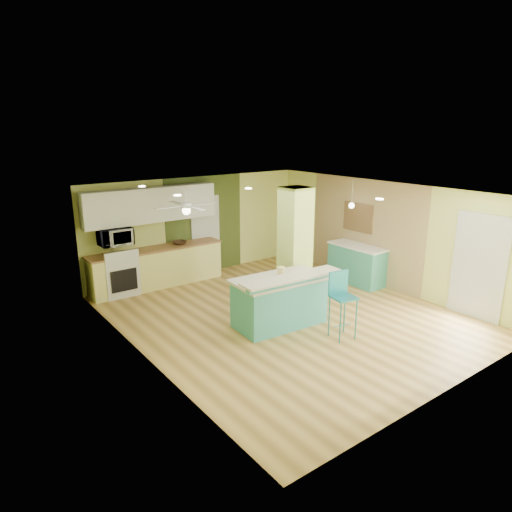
# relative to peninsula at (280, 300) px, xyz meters

# --- Properties ---
(floor) EXTENTS (6.00, 7.00, 0.01)m
(floor) POSITION_rel_peninsula_xyz_m (0.39, 0.28, -0.51)
(floor) COLOR olive
(floor) RESTS_ON ground
(ceiling) EXTENTS (6.00, 7.00, 0.01)m
(ceiling) POSITION_rel_peninsula_xyz_m (0.39, 0.28, 2.00)
(ceiling) COLOR white
(ceiling) RESTS_ON wall_back
(wall_back) EXTENTS (6.00, 0.01, 2.50)m
(wall_back) POSITION_rel_peninsula_xyz_m (0.39, 3.78, 0.75)
(wall_back) COLOR #D4DC75
(wall_back) RESTS_ON floor
(wall_front) EXTENTS (6.00, 0.01, 2.50)m
(wall_front) POSITION_rel_peninsula_xyz_m (0.39, -3.23, 0.75)
(wall_front) COLOR #D4DC75
(wall_front) RESTS_ON floor
(wall_left) EXTENTS (0.01, 7.00, 2.50)m
(wall_left) POSITION_rel_peninsula_xyz_m (-2.62, 0.28, 0.75)
(wall_left) COLOR #D4DC75
(wall_left) RESTS_ON floor
(wall_right) EXTENTS (0.01, 7.00, 2.50)m
(wall_right) POSITION_rel_peninsula_xyz_m (3.39, 0.28, 0.75)
(wall_right) COLOR #D4DC75
(wall_right) RESTS_ON floor
(wood_panel) EXTENTS (0.02, 3.40, 2.50)m
(wood_panel) POSITION_rel_peninsula_xyz_m (3.38, 0.88, 0.75)
(wood_panel) COLOR #937854
(wood_panel) RESTS_ON floor
(olive_accent) EXTENTS (2.20, 0.02, 2.50)m
(olive_accent) POSITION_rel_peninsula_xyz_m (0.59, 3.76, 0.75)
(olive_accent) COLOR #415120
(olive_accent) RESTS_ON floor
(interior_door) EXTENTS (0.82, 0.05, 2.00)m
(interior_door) POSITION_rel_peninsula_xyz_m (0.59, 3.74, 0.50)
(interior_door) COLOR silver
(interior_door) RESTS_ON floor
(french_door) EXTENTS (0.04, 1.08, 2.10)m
(french_door) POSITION_rel_peninsula_xyz_m (3.36, -2.02, 0.55)
(french_door) COLOR silver
(french_door) RESTS_ON floor
(column) EXTENTS (0.55, 0.55, 2.50)m
(column) POSITION_rel_peninsula_xyz_m (1.04, 0.78, 0.75)
(column) COLOR #C5E369
(column) RESTS_ON floor
(kitchen_run) EXTENTS (3.25, 0.63, 0.94)m
(kitchen_run) POSITION_rel_peninsula_xyz_m (-0.91, 3.48, -0.03)
(kitchen_run) COLOR #EEE87C
(kitchen_run) RESTS_ON floor
(stove) EXTENTS (0.76, 0.66, 1.08)m
(stove) POSITION_rel_peninsula_xyz_m (-1.86, 3.47, -0.04)
(stove) COLOR silver
(stove) RESTS_ON floor
(upper_cabinets) EXTENTS (3.20, 0.34, 0.80)m
(upper_cabinets) POSITION_rel_peninsula_xyz_m (-0.91, 3.60, 1.45)
(upper_cabinets) COLOR white
(upper_cabinets) RESTS_ON wall_back
(microwave) EXTENTS (0.70, 0.48, 0.39)m
(microwave) POSITION_rel_peninsula_xyz_m (-1.86, 3.48, 0.85)
(microwave) COLOR white
(microwave) RESTS_ON wall_back
(ceiling_fan) EXTENTS (1.41, 1.41, 0.61)m
(ceiling_fan) POSITION_rel_peninsula_xyz_m (-0.71, 2.28, 1.57)
(ceiling_fan) COLOR white
(ceiling_fan) RESTS_ON ceiling
(pendant_lamp) EXTENTS (0.14, 0.14, 0.69)m
(pendant_lamp) POSITION_rel_peninsula_xyz_m (3.04, 1.03, 1.38)
(pendant_lamp) COLOR silver
(pendant_lamp) RESTS_ON ceiling
(wall_decor) EXTENTS (0.03, 0.90, 0.70)m
(wall_decor) POSITION_rel_peninsula_xyz_m (3.35, 1.08, 1.05)
(wall_decor) COLOR brown
(wall_decor) RESTS_ON wood_panel
(peninsula) EXTENTS (2.07, 1.21, 1.09)m
(peninsula) POSITION_rel_peninsula_xyz_m (0.00, 0.00, 0.00)
(peninsula) COLOR teal
(peninsula) RESTS_ON floor
(bar_stool) EXTENTS (0.47, 0.47, 1.22)m
(bar_stool) POSITION_rel_peninsula_xyz_m (0.56, -1.03, 0.31)
(bar_stool) COLOR teal
(bar_stool) RESTS_ON floor
(side_counter) EXTENTS (0.62, 1.46, 0.94)m
(side_counter) POSITION_rel_peninsula_xyz_m (3.09, 0.80, -0.03)
(side_counter) COLOR teal
(side_counter) RESTS_ON floor
(fruit_bowl) EXTENTS (0.34, 0.34, 0.08)m
(fruit_bowl) POSITION_rel_peninsula_xyz_m (-0.31, 3.46, 0.48)
(fruit_bowl) COLOR #372316
(fruit_bowl) RESTS_ON kitchen_run
(canister) EXTENTS (0.15, 0.15, 0.17)m
(canister) POSITION_rel_peninsula_xyz_m (0.11, 0.11, 0.53)
(canister) COLOR yellow
(canister) RESTS_ON peninsula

